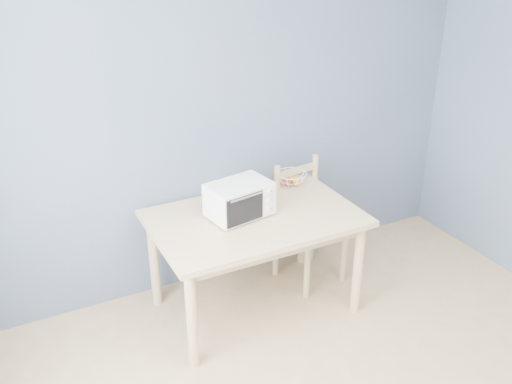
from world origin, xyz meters
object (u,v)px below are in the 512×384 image
dining_table (255,229)px  toaster_oven (237,200)px  fruit_basket (291,179)px  dining_chair (307,224)px

dining_table → toaster_oven: 0.26m
toaster_oven → fruit_basket: 0.63m
dining_chair → dining_table: bearing=-169.6°
fruit_basket → toaster_oven: bearing=-154.8°
toaster_oven → fruit_basket: size_ratio=1.83×
dining_table → dining_chair: (0.54, 0.19, -0.19)m
dining_table → dining_chair: size_ratio=1.50×
toaster_oven → fruit_basket: (0.57, 0.27, -0.07)m
toaster_oven → fruit_basket: toaster_oven is taller
dining_table → toaster_oven: (-0.11, 0.04, 0.23)m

